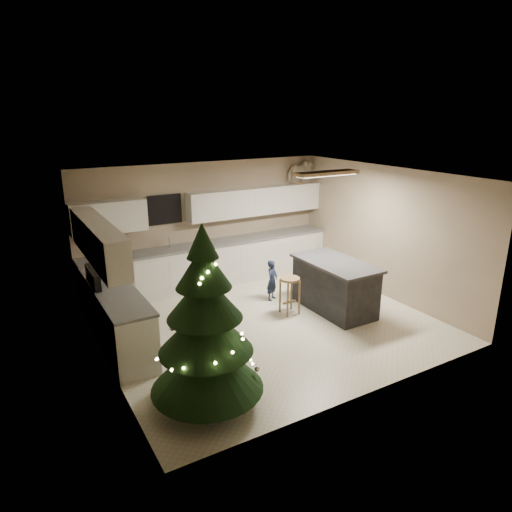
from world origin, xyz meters
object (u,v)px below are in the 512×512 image
at_px(island, 335,286).
at_px(christmas_tree, 206,333).
at_px(bar_stool, 290,287).
at_px(rocking_horse, 299,171).
at_px(toddler, 272,280).

relative_size(island, christmas_tree, 0.71).
bearing_deg(bar_stool, rocking_horse, 52.03).
distance_m(island, rocking_horse, 3.18).
relative_size(bar_stool, toddler, 0.85).
xyz_separation_m(toddler, rocking_horse, (1.64, 1.48, 1.87)).
relative_size(island, bar_stool, 2.45).
bearing_deg(island, bar_stool, 160.29).
bearing_deg(rocking_horse, toddler, 117.99).
bearing_deg(christmas_tree, bar_stool, 35.46).
height_order(bar_stool, christmas_tree, christmas_tree).
distance_m(island, bar_stool, 0.86).
bearing_deg(christmas_tree, toddler, 44.28).
relative_size(island, rocking_horse, 2.59).
relative_size(bar_stool, christmas_tree, 0.29).
bearing_deg(toddler, island, -84.46).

